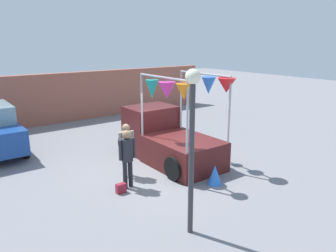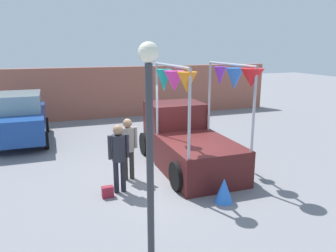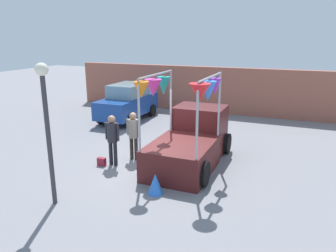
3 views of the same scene
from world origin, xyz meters
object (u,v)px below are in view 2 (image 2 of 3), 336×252
person_vendor (128,143)px  street_lamp (149,124)px  vendor_truck (186,137)px  folded_kite_bundle_azure (224,190)px  handbag (108,192)px  person_customer (119,152)px  parked_car (21,118)px

person_vendor → street_lamp: bearing=-97.0°
vendor_truck → folded_kite_bundle_azure: size_ratio=6.93×
person_vendor → handbag: size_ratio=6.18×
street_lamp → folded_kite_bundle_azure: bearing=33.6°
vendor_truck → street_lamp: size_ratio=1.13×
handbag → street_lamp: street_lamp is taller
folded_kite_bundle_azure → vendor_truck: bearing=86.6°
vendor_truck → person_customer: bearing=-151.0°
person_customer → person_vendor: 0.84m
parked_car → street_lamp: (2.58, -8.63, 1.48)m
vendor_truck → parked_car: vendor_truck is taller
parked_car → person_vendor: size_ratio=2.31×
vendor_truck → folded_kite_bundle_azure: 2.76m
person_vendor → handbag: 1.51m
person_vendor → folded_kite_bundle_azure: (1.81, -2.12, -0.75)m
person_vendor → street_lamp: 3.90m
person_customer → handbag: 1.01m
vendor_truck → parked_car: 6.68m
person_vendor → handbag: person_vendor is taller
handbag → street_lamp: bearing=-83.5°
person_vendor → street_lamp: (-0.45, -3.62, 1.38)m
parked_car → person_customer: size_ratio=2.28×
vendor_truck → street_lamp: 5.08m
street_lamp → parked_car: bearing=106.6°
person_customer → handbag: person_customer is taller
vendor_truck → folded_kite_bundle_azure: (-0.16, -2.69, -0.59)m
vendor_truck → handbag: size_ratio=14.85×
person_vendor → folded_kite_bundle_azure: 2.89m
person_customer → street_lamp: size_ratio=0.48×
parked_car → person_customer: 6.32m
person_vendor → handbag: bearing=-128.6°
person_customer → handbag: (-0.35, -0.20, -0.93)m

